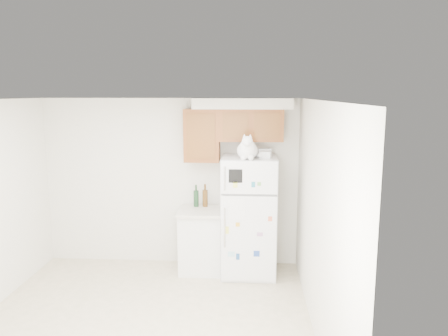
# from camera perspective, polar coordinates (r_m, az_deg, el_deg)

# --- Properties ---
(ground_plane) EXTENTS (3.80, 4.00, 0.01)m
(ground_plane) POSITION_cam_1_polar(r_m,az_deg,el_deg) (5.21, -10.82, -20.04)
(ground_plane) COLOR beige
(room_shell) EXTENTS (3.84, 4.04, 2.52)m
(room_shell) POSITION_cam_1_polar(r_m,az_deg,el_deg) (4.82, -9.35, -1.11)
(room_shell) COLOR silver
(room_shell) RESTS_ON ground_plane
(refrigerator) EXTENTS (0.76, 0.78, 1.70)m
(refrigerator) POSITION_cam_1_polar(r_m,az_deg,el_deg) (6.22, 3.27, -6.30)
(refrigerator) COLOR white
(refrigerator) RESTS_ON ground_plane
(base_counter) EXTENTS (0.64, 0.64, 0.92)m
(base_counter) POSITION_cam_1_polar(r_m,az_deg,el_deg) (6.45, -2.99, -9.34)
(base_counter) COLOR white
(base_counter) RESTS_ON ground_plane
(cat) EXTENTS (0.35, 0.51, 0.36)m
(cat) POSITION_cam_1_polar(r_m,az_deg,el_deg) (5.81, 3.08, 2.45)
(cat) COLOR white
(cat) RESTS_ON refrigerator
(storage_box_back) EXTENTS (0.19, 0.15, 0.10)m
(storage_box_back) POSITION_cam_1_polar(r_m,az_deg,el_deg) (6.20, 5.31, 2.11)
(storage_box_back) COLOR white
(storage_box_back) RESTS_ON refrigerator
(storage_box_front) EXTENTS (0.17, 0.14, 0.09)m
(storage_box_front) POSITION_cam_1_polar(r_m,az_deg,el_deg) (5.95, 5.43, 1.74)
(storage_box_front) COLOR white
(storage_box_front) RESTS_ON refrigerator
(bottle_green) EXTENTS (0.08, 0.08, 0.33)m
(bottle_green) POSITION_cam_1_polar(r_m,az_deg,el_deg) (6.44, -3.66, -3.63)
(bottle_green) COLOR #19381E
(bottle_green) RESTS_ON base_counter
(bottle_amber) EXTENTS (0.08, 0.08, 0.34)m
(bottle_amber) POSITION_cam_1_polar(r_m,az_deg,el_deg) (6.43, -2.48, -3.59)
(bottle_amber) COLOR #593814
(bottle_amber) RESTS_ON base_counter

